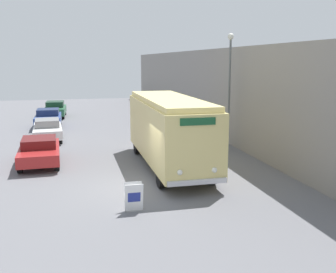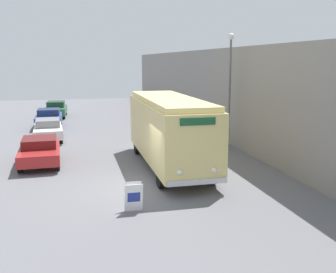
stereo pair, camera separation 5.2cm
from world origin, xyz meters
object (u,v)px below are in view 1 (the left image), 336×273
object	(u,v)px
vintage_bus	(169,129)
parked_car_distant	(55,109)
streetlamp	(230,76)
parked_car_far	(48,118)
sign_board	(134,197)
parked_car_mid	(48,129)
parked_car_near	(39,150)

from	to	relation	value
vintage_bus	parked_car_distant	bearing A→B (deg)	107.52
streetlamp	parked_car_far	size ratio (longest dim) A/B	1.67
vintage_bus	parked_car_distant	world-z (taller)	vintage_bus
streetlamp	parked_car_far	xyz separation A→B (m)	(-10.81, 10.80, -3.58)
vintage_bus	sign_board	xyz separation A→B (m)	(-2.60, -5.41, -1.45)
parked_car_distant	vintage_bus	bearing A→B (deg)	-70.48
parked_car_far	sign_board	bearing A→B (deg)	-78.44
vintage_bus	parked_car_distant	size ratio (longest dim) A/B	2.09
parked_car_far	parked_car_distant	xyz separation A→B (m)	(0.31, 5.93, -0.01)
streetlamp	parked_car_distant	distance (m)	20.07
sign_board	parked_car_mid	size ratio (longest dim) A/B	0.23
parked_car_far	parked_car_distant	bearing A→B (deg)	86.99
vintage_bus	parked_car_far	bearing A→B (deg)	115.41
parked_car_far	parked_car_mid	bearing A→B (deg)	-87.33
parked_car_near	parked_car_distant	xyz separation A→B (m)	(0.11, 17.56, 0.04)
parked_car_mid	parked_car_near	bearing A→B (deg)	-93.82
parked_car_far	parked_car_distant	size ratio (longest dim) A/B	0.91
parked_car_near	parked_car_mid	world-z (taller)	parked_car_mid
vintage_bus	parked_car_mid	distance (m)	10.57
sign_board	parked_car_mid	bearing A→B (deg)	104.83
parked_car_mid	streetlamp	bearing A→B (deg)	-31.08
vintage_bus	sign_board	distance (m)	6.17
parked_car_mid	parked_car_distant	bearing A→B (deg)	86.22
parked_car_far	streetlamp	bearing A→B (deg)	-44.98
streetlamp	parked_car_near	distance (m)	11.24
parked_car_mid	parked_car_distant	distance (m)	11.20
vintage_bus	parked_car_mid	world-z (taller)	vintage_bus
sign_board	parked_car_distant	size ratio (longest dim) A/B	0.23
parked_car_near	parked_car_far	distance (m)	11.62
sign_board	parked_car_distant	distance (m)	25.30
parked_car_far	parked_car_distant	world-z (taller)	parked_car_distant
parked_car_mid	parked_car_far	bearing A→B (deg)	89.23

